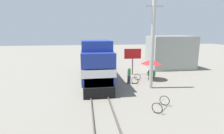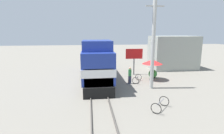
% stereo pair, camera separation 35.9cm
% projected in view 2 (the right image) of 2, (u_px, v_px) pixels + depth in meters
% --- Properties ---
extents(ground_plane, '(120.00, 120.00, 0.00)m').
position_uv_depth(ground_plane, '(97.00, 87.00, 17.88)').
color(ground_plane, slate).
extents(rail_near, '(0.08, 30.27, 0.15)m').
position_uv_depth(rail_near, '(90.00, 86.00, 17.78)').
color(rail_near, '#4C4742').
rests_on(rail_near, ground_plane).
extents(rail_far, '(0.08, 30.27, 0.15)m').
position_uv_depth(rail_far, '(104.00, 86.00, 17.96)').
color(rail_far, '#4C4742').
rests_on(rail_far, ground_plane).
extents(locomotive, '(2.96, 15.04, 4.73)m').
position_uv_depth(locomotive, '(96.00, 61.00, 21.09)').
color(locomotive, black).
rests_on(locomotive, ground_plane).
extents(utility_pole, '(1.80, 0.36, 8.91)m').
position_uv_depth(utility_pole, '(153.00, 43.00, 16.57)').
color(utility_pole, '#B2B2AD').
rests_on(utility_pole, ground_plane).
extents(vendor_umbrella, '(2.30, 2.30, 2.41)m').
position_uv_depth(vendor_umbrella, '(152.00, 62.00, 20.12)').
color(vendor_umbrella, '#4C4C4C').
rests_on(vendor_umbrella, ground_plane).
extents(billboard_sign, '(2.23, 0.12, 3.40)m').
position_uv_depth(billboard_sign, '(134.00, 55.00, 22.62)').
color(billboard_sign, '#595959').
rests_on(billboard_sign, ground_plane).
extents(shrub_cluster, '(1.03, 1.03, 1.03)m').
position_uv_depth(shrub_cluster, '(153.00, 74.00, 21.29)').
color(shrub_cluster, '#388C38').
rests_on(shrub_cluster, ground_plane).
extents(person_bystander, '(0.34, 0.34, 1.82)m').
position_uv_depth(person_bystander, '(130.00, 75.00, 18.79)').
color(person_bystander, '#2D3347').
rests_on(person_bystander, ground_plane).
extents(bicycle, '(1.43, 1.85, 0.74)m').
position_uv_depth(bicycle, '(137.00, 79.00, 19.53)').
color(bicycle, black).
rests_on(bicycle, ground_plane).
extents(bicycle_spare, '(1.70, 1.74, 0.77)m').
position_uv_depth(bicycle_spare, '(160.00, 105.00, 12.52)').
color(bicycle_spare, black).
rests_on(bicycle_spare, ground_plane).
extents(building_block_distant, '(6.63, 4.04, 4.93)m').
position_uv_depth(building_block_distant, '(173.00, 53.00, 26.41)').
color(building_block_distant, '#999E93').
rests_on(building_block_distant, ground_plane).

